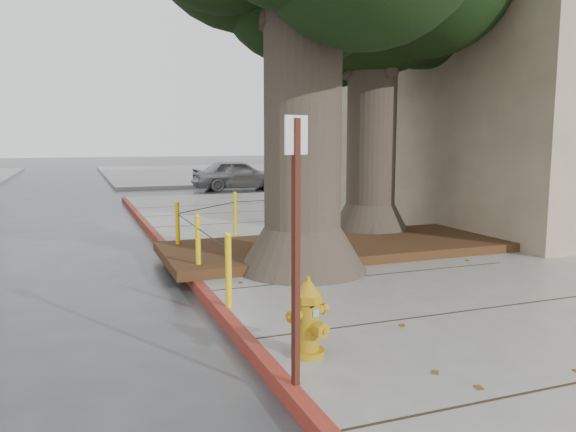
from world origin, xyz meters
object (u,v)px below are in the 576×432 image
object	(u,v)px
fire_hydrant	(308,317)
signpost	(296,236)
car_silver	(238,175)
car_red	(414,173)

from	to	relation	value
fire_hydrant	signpost	distance (m)	1.11
car_silver	car_red	bearing A→B (deg)	-86.33
car_silver	car_red	size ratio (longest dim) A/B	1.22
signpost	car_silver	size ratio (longest dim) A/B	0.57
signpost	fire_hydrant	bearing A→B (deg)	42.42
signpost	car_silver	distance (m)	20.37
fire_hydrant	car_silver	world-z (taller)	car_silver
signpost	car_red	world-z (taller)	signpost
fire_hydrant	car_red	xyz separation A→B (m)	(14.15, 19.70, 0.00)
signpost	car_red	xyz separation A→B (m)	(14.50, 20.26, -0.89)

